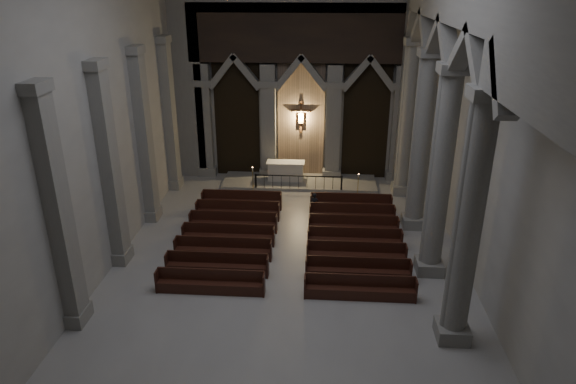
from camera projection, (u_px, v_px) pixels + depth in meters
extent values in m
plane|color=#A3A09A|center=(285.00, 287.00, 19.05)|extent=(24.00, 24.00, 0.00)
cube|color=#A8A59D|center=(302.00, 70.00, 27.79)|extent=(14.00, 0.10, 12.00)
cube|color=#A8A59D|center=(77.00, 127.00, 17.19)|extent=(0.10, 24.00, 12.00)
cube|color=#A8A59D|center=(504.00, 136.00, 16.29)|extent=(0.10, 24.00, 12.00)
cube|color=gray|center=(205.00, 121.00, 28.75)|extent=(0.80, 0.50, 6.40)
cube|color=gray|center=(208.00, 171.00, 29.89)|extent=(1.05, 0.70, 0.50)
cube|color=gray|center=(202.00, 83.00, 27.93)|extent=(1.00, 0.65, 0.35)
cube|color=gray|center=(268.00, 123.00, 28.52)|extent=(0.80, 0.50, 6.40)
cube|color=gray|center=(269.00, 172.00, 29.66)|extent=(1.05, 0.70, 0.50)
cube|color=gray|center=(268.00, 84.00, 27.69)|extent=(1.00, 0.65, 0.35)
cube|color=gray|center=(333.00, 124.00, 28.29)|extent=(0.80, 0.50, 6.40)
cube|color=gray|center=(332.00, 174.00, 29.43)|extent=(1.05, 0.70, 0.50)
cube|color=gray|center=(335.00, 85.00, 27.46)|extent=(1.00, 0.65, 0.35)
cube|color=gray|center=(399.00, 125.00, 28.06)|extent=(0.80, 0.50, 6.40)
cube|color=gray|center=(395.00, 175.00, 29.20)|extent=(1.05, 0.70, 0.50)
cube|color=gray|center=(403.00, 86.00, 27.23)|extent=(1.00, 0.65, 0.35)
cube|color=black|center=(237.00, 115.00, 28.85)|extent=(2.60, 0.15, 7.00)
cube|color=#8C715A|center=(301.00, 116.00, 28.61)|extent=(2.60, 0.15, 7.00)
cube|color=black|center=(366.00, 117.00, 28.38)|extent=(2.60, 0.15, 7.00)
cube|color=black|center=(302.00, 33.00, 26.56)|extent=(12.00, 0.50, 3.00)
cube|color=gray|center=(189.00, 98.00, 28.30)|extent=(1.60, 0.50, 9.00)
cube|color=gray|center=(416.00, 102.00, 27.51)|extent=(1.60, 0.50, 9.00)
plane|color=#F0BB6C|center=(301.00, 116.00, 28.59)|extent=(1.50, 0.00, 1.50)
cube|color=#50301B|center=(301.00, 117.00, 28.50)|extent=(0.13, 0.08, 1.80)
cube|color=#50301B|center=(301.00, 111.00, 28.37)|extent=(1.10, 0.08, 0.13)
cube|color=tan|center=(301.00, 118.00, 28.47)|extent=(0.26, 0.10, 0.60)
sphere|color=tan|center=(301.00, 111.00, 28.31)|extent=(0.17, 0.17, 0.17)
cylinder|color=tan|center=(296.00, 111.00, 28.34)|extent=(0.45, 0.08, 0.08)
cylinder|color=tan|center=(306.00, 112.00, 28.31)|extent=(0.45, 0.08, 0.08)
cube|color=gray|center=(401.00, 189.00, 27.35)|extent=(1.00, 1.00, 0.50)
cylinder|color=gray|center=(408.00, 120.00, 25.91)|extent=(0.70, 0.70, 7.50)
cube|color=gray|center=(415.00, 41.00, 24.42)|extent=(0.95, 0.95, 0.35)
cube|color=gray|center=(413.00, 221.00, 23.67)|extent=(1.00, 1.00, 0.50)
cylinder|color=gray|center=(421.00, 144.00, 22.22)|extent=(0.70, 0.70, 7.50)
cube|color=gray|center=(431.00, 52.00, 20.74)|extent=(0.95, 0.95, 0.35)
cube|color=gray|center=(429.00, 266.00, 19.99)|extent=(1.00, 1.00, 0.50)
cylinder|color=gray|center=(440.00, 176.00, 18.54)|extent=(0.70, 0.70, 7.50)
cube|color=gray|center=(453.00, 68.00, 17.06)|extent=(0.95, 0.95, 0.35)
cube|color=gray|center=(452.00, 331.00, 16.30)|extent=(1.00, 1.00, 0.50)
cylinder|color=gray|center=(468.00, 225.00, 14.86)|extent=(0.70, 0.70, 7.50)
cube|color=gray|center=(488.00, 93.00, 13.38)|extent=(0.95, 0.95, 0.35)
cube|color=gray|center=(403.00, 100.00, 27.42)|extent=(0.55, 1.20, 9.20)
cube|color=gray|center=(176.00, 183.00, 28.14)|extent=(0.60, 1.00, 0.50)
cube|color=gray|center=(170.00, 116.00, 26.69)|extent=(0.50, 0.80, 7.50)
cube|color=gray|center=(163.00, 39.00, 25.21)|extent=(0.60, 1.00, 0.35)
cube|color=gray|center=(153.00, 214.00, 24.45)|extent=(0.60, 1.00, 0.50)
cube|color=gray|center=(145.00, 138.00, 23.01)|extent=(0.50, 0.80, 7.50)
cube|color=gray|center=(135.00, 50.00, 21.53)|extent=(0.60, 1.00, 0.35)
cube|color=gray|center=(122.00, 255.00, 20.77)|extent=(0.60, 1.00, 0.50)
cube|color=gray|center=(110.00, 168.00, 19.33)|extent=(0.50, 0.80, 7.50)
cube|color=gray|center=(95.00, 64.00, 17.84)|extent=(0.60, 1.00, 0.35)
cube|color=gray|center=(78.00, 315.00, 17.09)|extent=(0.60, 1.00, 0.50)
cube|color=gray|center=(59.00, 213.00, 15.64)|extent=(0.50, 0.80, 7.50)
cube|color=gray|center=(35.00, 87.00, 14.16)|extent=(0.60, 1.00, 0.35)
cube|color=gray|center=(299.00, 182.00, 28.78)|extent=(8.50, 2.60, 0.15)
cube|color=beige|center=(286.00, 171.00, 28.64)|extent=(1.94, 0.75, 1.02)
cube|color=white|center=(286.00, 162.00, 28.44)|extent=(2.10, 0.84, 0.04)
cube|color=black|center=(298.00, 176.00, 27.35)|extent=(4.61, 0.05, 0.05)
cube|color=black|center=(256.00, 182.00, 27.65)|extent=(0.09, 0.09, 0.92)
cube|color=black|center=(341.00, 184.00, 27.36)|extent=(0.09, 0.09, 0.92)
cylinder|color=black|center=(264.00, 183.00, 27.64)|extent=(0.02, 0.02, 0.85)
cylinder|color=black|center=(273.00, 183.00, 27.61)|extent=(0.02, 0.02, 0.85)
cylinder|color=black|center=(281.00, 183.00, 27.58)|extent=(0.02, 0.02, 0.85)
cylinder|color=black|center=(290.00, 183.00, 27.55)|extent=(0.02, 0.02, 0.85)
cylinder|color=black|center=(298.00, 184.00, 27.52)|extent=(0.02, 0.02, 0.85)
cylinder|color=black|center=(307.00, 184.00, 27.49)|extent=(0.02, 0.02, 0.85)
cylinder|color=black|center=(316.00, 184.00, 27.46)|extent=(0.02, 0.02, 0.85)
cylinder|color=black|center=(324.00, 184.00, 27.43)|extent=(0.02, 0.02, 0.85)
cylinder|color=black|center=(333.00, 185.00, 27.40)|extent=(0.02, 0.02, 0.85)
cylinder|color=olive|center=(253.00, 192.00, 27.53)|extent=(0.24, 0.24, 0.05)
cylinder|color=olive|center=(253.00, 182.00, 27.31)|extent=(0.04, 0.04, 1.17)
cylinder|color=olive|center=(253.00, 171.00, 27.08)|extent=(0.12, 0.12, 0.02)
cylinder|color=#F0E7CA|center=(253.00, 169.00, 27.04)|extent=(0.05, 0.05, 0.20)
sphere|color=#FEA759|center=(253.00, 167.00, 27.00)|extent=(0.04, 0.04, 0.04)
cylinder|color=olive|center=(357.00, 196.00, 27.03)|extent=(0.22, 0.22, 0.05)
cylinder|color=olive|center=(358.00, 187.00, 26.83)|extent=(0.03, 0.03, 1.04)
cylinder|color=olive|center=(358.00, 177.00, 26.63)|extent=(0.11, 0.11, 0.02)
cylinder|color=#F0E7CA|center=(359.00, 176.00, 26.59)|extent=(0.04, 0.04, 0.18)
sphere|color=#FEA759|center=(359.00, 174.00, 26.55)|extent=(0.04, 0.04, 0.04)
cube|color=black|center=(242.00, 204.00, 25.56)|extent=(3.93, 0.37, 0.42)
cube|color=black|center=(242.00, 195.00, 25.56)|extent=(3.93, 0.07, 0.47)
cube|color=black|center=(203.00, 199.00, 25.61)|extent=(0.06, 0.42, 0.84)
cube|color=black|center=(281.00, 201.00, 25.36)|extent=(0.06, 0.42, 0.84)
cube|color=black|center=(351.00, 207.00, 25.22)|extent=(3.93, 0.37, 0.42)
cube|color=black|center=(351.00, 198.00, 25.21)|extent=(3.93, 0.07, 0.47)
cube|color=black|center=(311.00, 202.00, 25.26)|extent=(0.06, 0.42, 0.84)
cube|color=black|center=(391.00, 205.00, 25.01)|extent=(0.06, 0.42, 0.84)
cube|color=black|center=(238.00, 215.00, 24.41)|extent=(3.93, 0.37, 0.42)
cube|color=black|center=(238.00, 205.00, 24.41)|extent=(3.93, 0.07, 0.47)
cube|color=black|center=(197.00, 210.00, 24.46)|extent=(0.06, 0.42, 0.84)
cube|color=black|center=(279.00, 212.00, 24.21)|extent=(0.06, 0.42, 0.84)
cube|color=black|center=(352.00, 218.00, 24.07)|extent=(3.93, 0.37, 0.42)
cube|color=black|center=(352.00, 208.00, 24.06)|extent=(3.93, 0.07, 0.47)
cube|color=black|center=(310.00, 213.00, 24.11)|extent=(0.06, 0.42, 0.84)
cube|color=black|center=(394.00, 215.00, 23.86)|extent=(0.06, 0.42, 0.84)
cube|color=black|center=(234.00, 226.00, 23.26)|extent=(3.93, 0.37, 0.42)
cube|color=black|center=(234.00, 216.00, 23.26)|extent=(3.93, 0.07, 0.47)
cube|color=black|center=(191.00, 221.00, 23.31)|extent=(0.06, 0.42, 0.84)
cube|color=black|center=(277.00, 224.00, 23.06)|extent=(0.06, 0.42, 0.84)
cube|color=black|center=(353.00, 230.00, 22.92)|extent=(3.93, 0.37, 0.42)
cube|color=black|center=(353.00, 220.00, 22.91)|extent=(3.93, 0.07, 0.47)
cube|color=black|center=(309.00, 225.00, 22.96)|extent=(0.06, 0.42, 0.84)
cube|color=black|center=(398.00, 227.00, 22.71)|extent=(0.06, 0.42, 0.84)
cube|color=black|center=(229.00, 239.00, 22.12)|extent=(3.93, 0.37, 0.42)
cube|color=black|center=(229.00, 228.00, 22.11)|extent=(3.93, 0.07, 0.47)
cube|color=black|center=(184.00, 234.00, 22.16)|extent=(0.06, 0.42, 0.84)
cube|color=black|center=(274.00, 237.00, 21.91)|extent=(0.06, 0.42, 0.84)
cube|color=black|center=(354.00, 244.00, 21.77)|extent=(3.93, 0.37, 0.42)
cube|color=black|center=(355.00, 232.00, 21.76)|extent=(3.93, 0.07, 0.47)
cube|color=black|center=(308.00, 238.00, 21.81)|extent=(0.06, 0.42, 0.84)
cube|color=black|center=(402.00, 241.00, 21.56)|extent=(0.06, 0.42, 0.84)
cube|color=black|center=(223.00, 254.00, 20.97)|extent=(3.93, 0.37, 0.42)
cube|color=black|center=(224.00, 242.00, 20.96)|extent=(3.93, 0.07, 0.47)
cube|color=black|center=(176.00, 248.00, 21.01)|extent=(0.06, 0.42, 0.84)
cube|color=black|center=(271.00, 251.00, 20.76)|extent=(0.06, 0.42, 0.84)
cube|color=black|center=(356.00, 258.00, 20.62)|extent=(3.93, 0.37, 0.42)
cube|color=black|center=(356.00, 246.00, 20.61)|extent=(3.93, 0.07, 0.47)
cube|color=black|center=(307.00, 252.00, 20.66)|extent=(0.06, 0.42, 0.84)
cube|color=black|center=(406.00, 255.00, 20.41)|extent=(0.06, 0.42, 0.84)
cube|color=black|center=(217.00, 270.00, 19.82)|extent=(3.93, 0.37, 0.42)
cube|color=black|center=(218.00, 257.00, 19.81)|extent=(3.93, 0.07, 0.47)
cube|color=black|center=(167.00, 263.00, 19.86)|extent=(0.06, 0.42, 0.84)
cube|color=black|center=(268.00, 267.00, 19.61)|extent=(0.06, 0.42, 0.84)
cube|color=black|center=(358.00, 275.00, 19.47)|extent=(3.93, 0.37, 0.42)
cube|color=black|center=(358.00, 262.00, 19.46)|extent=(3.93, 0.07, 0.47)
cube|color=black|center=(306.00, 268.00, 19.52)|extent=(0.06, 0.42, 0.84)
cube|color=black|center=(411.00, 272.00, 19.26)|extent=(0.06, 0.42, 0.84)
cube|color=black|center=(211.00, 288.00, 18.67)|extent=(3.93, 0.37, 0.42)
cube|color=black|center=(211.00, 275.00, 18.66)|extent=(3.93, 0.07, 0.47)
cube|color=black|center=(157.00, 281.00, 18.71)|extent=(0.06, 0.42, 0.84)
cube|color=black|center=(264.00, 285.00, 18.46)|extent=(0.06, 0.42, 0.84)
cube|color=black|center=(360.00, 293.00, 18.32)|extent=(3.93, 0.37, 0.42)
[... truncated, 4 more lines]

